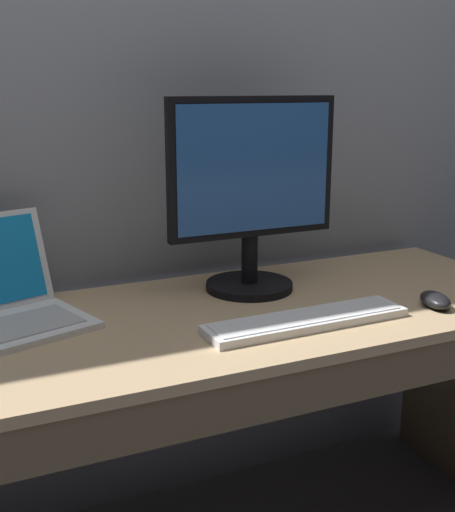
% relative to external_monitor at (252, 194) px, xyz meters
% --- Properties ---
extents(back_wall, '(3.79, 0.04, 2.63)m').
position_rel_external_monitor_xyz_m(back_wall, '(-0.21, 0.26, 0.34)').
color(back_wall, gray).
rests_on(back_wall, ground).
extents(desk, '(1.88, 0.65, 0.71)m').
position_rel_external_monitor_xyz_m(desk, '(-0.21, -0.15, -0.43)').
color(desk, tan).
rests_on(desk, ground).
extents(external_monitor, '(0.46, 0.23, 0.51)m').
position_rel_external_monitor_xyz_m(external_monitor, '(0.00, 0.00, 0.00)').
color(external_monitor, black).
rests_on(external_monitor, desk).
extents(wired_keyboard, '(0.50, 0.12, 0.02)m').
position_rel_external_monitor_xyz_m(wired_keyboard, '(0.00, -0.29, -0.25)').
color(wired_keyboard, white).
rests_on(wired_keyboard, desk).
extents(computer_mouse, '(0.09, 0.12, 0.04)m').
position_rel_external_monitor_xyz_m(computer_mouse, '(0.35, -0.31, -0.24)').
color(computer_mouse, black).
rests_on(computer_mouse, desk).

